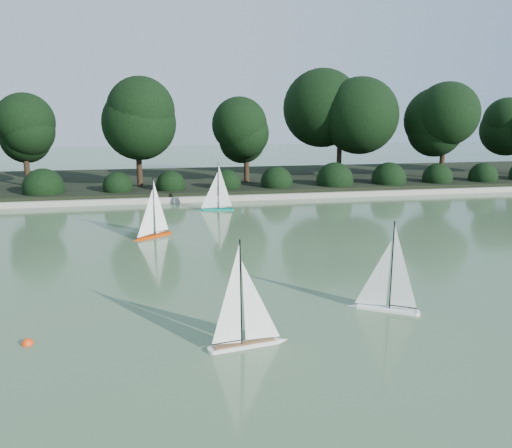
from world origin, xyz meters
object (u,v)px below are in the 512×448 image
(sailboat_white_b, at_px, (251,329))
(sailboat_teal, at_px, (214,202))
(sailboat_orange, at_px, (151,228))
(race_buoy, at_px, (28,344))
(sailboat_white_a, at_px, (382,295))

(sailboat_white_b, distance_m, sailboat_teal, 9.15)
(sailboat_orange, relative_size, race_buoy, 10.01)
(sailboat_white_a, height_order, sailboat_white_b, sailboat_white_b)
(sailboat_white_a, distance_m, race_buoy, 4.91)
(sailboat_orange, height_order, sailboat_teal, sailboat_teal)
(sailboat_teal, distance_m, race_buoy, 9.18)
(sailboat_white_b, xyz_separation_m, race_buoy, (-2.79, 0.58, -0.23))
(sailboat_teal, relative_size, race_buoy, 10.19)
(sailboat_white_b, height_order, sailboat_teal, sailboat_teal)
(sailboat_white_a, bearing_deg, sailboat_teal, 100.56)
(sailboat_teal, bearing_deg, race_buoy, -111.38)
(sailboat_orange, distance_m, sailboat_teal, 3.64)
(sailboat_white_b, bearing_deg, sailboat_teal, 86.50)
(sailboat_orange, bearing_deg, race_buoy, -105.38)
(sailboat_white_b, height_order, sailboat_orange, sailboat_orange)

